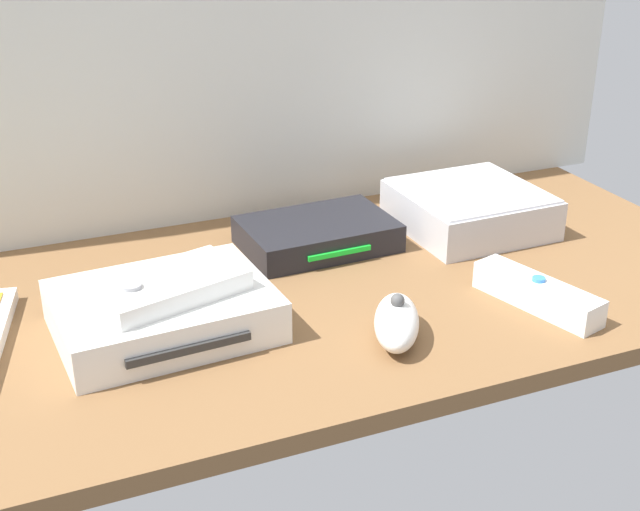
# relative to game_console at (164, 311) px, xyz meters

# --- Properties ---
(ground_plane) EXTENTS (1.00, 0.48, 0.02)m
(ground_plane) POSITION_rel_game_console_xyz_m (0.18, 0.03, -0.03)
(ground_plane) COLOR brown
(ground_plane) RESTS_ON ground
(game_console) EXTENTS (0.22, 0.17, 0.04)m
(game_console) POSITION_rel_game_console_xyz_m (0.00, 0.00, 0.00)
(game_console) COLOR white
(game_console) RESTS_ON ground_plane
(mini_computer) EXTENTS (0.17, 0.17, 0.05)m
(mini_computer) POSITION_rel_game_console_xyz_m (0.42, 0.11, 0.00)
(mini_computer) COLOR silver
(mini_computer) RESTS_ON ground_plane
(network_router) EXTENTS (0.18, 0.13, 0.03)m
(network_router) POSITION_rel_game_console_xyz_m (0.22, 0.13, -0.00)
(network_router) COLOR black
(network_router) RESTS_ON ground_plane
(remote_wand) EXTENTS (0.08, 0.15, 0.03)m
(remote_wand) POSITION_rel_game_console_xyz_m (0.38, -0.10, -0.01)
(remote_wand) COLOR white
(remote_wand) RESTS_ON ground_plane
(remote_nunchuk) EXTENTS (0.09, 0.11, 0.05)m
(remote_nunchuk) POSITION_rel_game_console_xyz_m (0.21, -0.11, -0.00)
(remote_nunchuk) COLOR white
(remote_nunchuk) RESTS_ON ground_plane
(remote_classic_pad) EXTENTS (0.16, 0.12, 0.02)m
(remote_classic_pad) POSITION_rel_game_console_xyz_m (0.01, -0.01, 0.03)
(remote_classic_pad) COLOR white
(remote_classic_pad) RESTS_ON game_console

